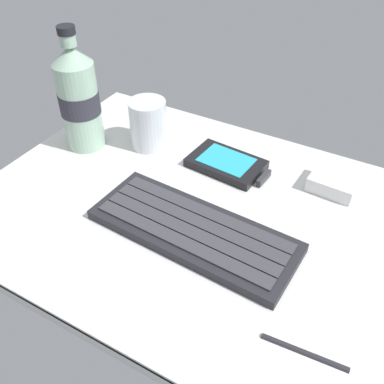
# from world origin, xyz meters

# --- Properties ---
(ground_plane) EXTENTS (0.64, 0.48, 0.03)m
(ground_plane) POSITION_xyz_m (0.00, -0.00, -0.01)
(ground_plane) COLOR silver
(keyboard) EXTENTS (0.30, 0.13, 0.02)m
(keyboard) POSITION_xyz_m (0.03, -0.05, 0.01)
(keyboard) COLOR #232328
(keyboard) RESTS_ON ground_plane
(handheld_device) EXTENTS (0.13, 0.09, 0.02)m
(handheld_device) POSITION_xyz_m (0.01, 0.11, 0.01)
(handheld_device) COLOR black
(handheld_device) RESTS_ON ground_plane
(juice_cup) EXTENTS (0.06, 0.06, 0.09)m
(juice_cup) POSITION_xyz_m (-0.15, 0.11, 0.04)
(juice_cup) COLOR silver
(juice_cup) RESTS_ON ground_plane
(water_bottle) EXTENTS (0.07, 0.07, 0.21)m
(water_bottle) POSITION_xyz_m (-0.25, 0.06, 0.09)
(water_bottle) COLOR #9EC1A8
(water_bottle) RESTS_ON ground_plane
(charger_block) EXTENTS (0.07, 0.06, 0.02)m
(charger_block) POSITION_xyz_m (0.17, 0.14, 0.01)
(charger_block) COLOR white
(charger_block) RESTS_ON ground_plane
(stylus_pen) EXTENTS (0.10, 0.01, 0.01)m
(stylus_pen) POSITION_xyz_m (0.22, -0.14, 0.00)
(stylus_pen) COLOR #26262B
(stylus_pen) RESTS_ON ground_plane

